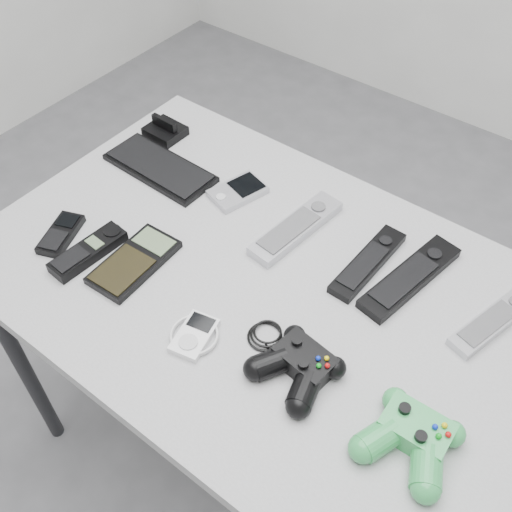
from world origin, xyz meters
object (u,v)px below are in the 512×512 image
Objects in this scene: remote_silver_a at (296,227)px; mp3_player at (194,335)px; remote_black_a at (368,262)px; remote_black_b at (410,277)px; controller_green at (412,436)px; mobile_phone at (61,234)px; cordless_handset at (88,251)px; desk at (267,303)px; calculator at (134,262)px; remote_silver_b at (493,321)px; pda at (238,191)px; controller_black at (299,365)px; pda_keyboard at (160,167)px.

remote_silver_a is 0.32m from mp3_player.
remote_black_a is 0.08m from remote_black_b.
remote_silver_a is 1.48× the size of controller_green.
controller_green is (0.40, -0.27, 0.01)m from remote_silver_a.
mobile_phone is at bearing -142.41° from remote_black_b.
remote_black_b is at bearing 35.55° from cordless_handset.
desk is 4.60× the size of remote_black_b.
cordless_handset is (-0.45, -0.31, 0.00)m from remote_black_a.
remote_silver_a is 1.28× the size of calculator.
calculator is (-0.60, -0.29, -0.00)m from remote_silver_b.
remote_silver_b is 0.53m from mp3_player.
remote_silver_b is 0.84m from mobile_phone.
remote_black_a reaches higher than pda.
remote_silver_b is 1.27× the size of controller_green.
pda is at bearing 151.53° from controller_green.
remote_black_a is 0.36m from mp3_player.
cordless_handset is 1.02× the size of controller_green.
remote_silver_a is 0.99× the size of controller_black.
remote_silver_b is at bearing 86.00° from controller_green.
controller_green is (0.21, -0.00, 0.00)m from controller_black.
mobile_phone is 0.49× the size of controller_black.
desk is at bearing -70.08° from remote_silver_a.
remote_black_a is at bearing 8.90° from mobile_phone.
remote_silver_b is 1.10× the size of calculator.
desk is 0.41m from pda_keyboard.
remote_silver_b is at bearing 23.87° from desk.
remote_black_b is at bearing 30.57° from calculator.
remote_silver_b reaches higher than calculator.
remote_silver_a is (-0.03, 0.14, 0.08)m from desk.
remote_black_b is at bearing 115.96° from controller_green.
remote_black_b is at bearing 11.72° from remote_silver_a.
remote_black_a is at bearing 128.65° from controller_green.
calculator is 1.96× the size of mp3_player.
mp3_player is (0.36, -0.29, 0.00)m from pda_keyboard.
controller_green is at bearing -19.09° from desk.
controller_black is at bearing -38.62° from desk.
desk is at bearing 148.64° from controller_black.
pda is 0.28m from calculator.
remote_black_a is 0.45m from calculator.
cordless_handset reaches higher than mp3_player.
remote_black_b is 2.14× the size of mobile_phone.
controller_black reaches higher than remote_silver_a.
cordless_handset is at bearing -143.77° from remote_black_a.
pda is 0.38m from mobile_phone.
desk is 0.19m from mp3_player.
mp3_player is at bearing 0.12° from cordless_handset.
remote_black_b is at bearing 16.85° from pda.
controller_black reaches higher than remote_silver_b.
remote_silver_b reaches higher than pda.
pda_keyboard is at bearing 65.99° from mobile_phone.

